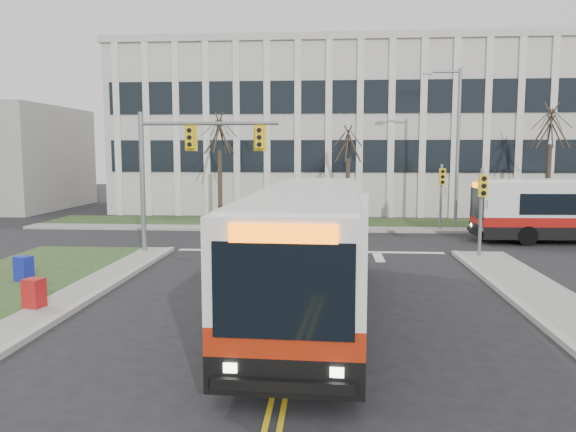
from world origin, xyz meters
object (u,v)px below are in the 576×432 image
Objects in this scene: streetlight at (455,139)px; bus_main at (310,252)px; directory_sign at (356,206)px; newspaper_box_blue at (24,270)px; newspaper_box_red at (34,295)px.

streetlight is 0.72× the size of bus_main.
directory_sign is at bearing 85.66° from bus_main.
newspaper_box_blue is at bearing -126.41° from directory_sign.
streetlight is 24.31m from newspaper_box_red.
newspaper_box_blue is (-17.53, -14.97, -4.72)m from streetlight.
newspaper_box_blue is 3.87m from newspaper_box_red.
newspaper_box_blue is at bearing 167.35° from bus_main.
directory_sign is 21.87m from newspaper_box_red.
newspaper_box_red is at bearing -130.23° from streetlight.
streetlight is 19.48m from bus_main.
streetlight reaches higher than bus_main.
bus_main is at bearing -113.55° from streetlight.
newspaper_box_red is (-7.74, -0.63, -1.23)m from bus_main.
directory_sign is at bearing 76.91° from newspaper_box_red.
streetlight reaches higher than newspaper_box_red.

